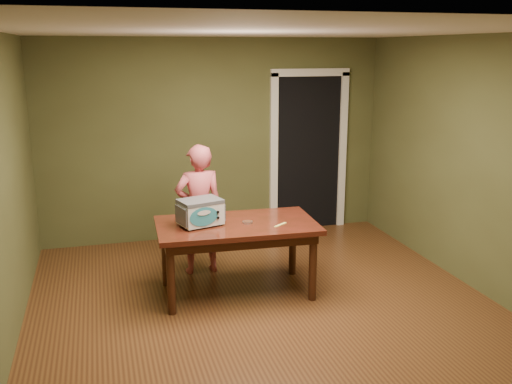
% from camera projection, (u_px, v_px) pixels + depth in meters
% --- Properties ---
extents(floor, '(5.00, 5.00, 0.00)m').
position_uv_depth(floor, '(270.00, 314.00, 5.42)').
color(floor, brown).
rests_on(floor, ground).
extents(room_shell, '(4.52, 5.02, 2.61)m').
position_uv_depth(room_shell, '(271.00, 136.00, 5.00)').
color(room_shell, '#4F542D').
rests_on(room_shell, ground).
extents(doorway, '(1.10, 0.66, 2.25)m').
position_uv_depth(doorway, '(301.00, 150.00, 8.09)').
color(doorway, black).
rests_on(doorway, ground).
extents(dining_table, '(1.64, 0.97, 0.75)m').
position_uv_depth(dining_table, '(237.00, 232.00, 5.76)').
color(dining_table, '#37170C').
rests_on(dining_table, floor).
extents(toy_oven, '(0.48, 0.39, 0.26)m').
position_uv_depth(toy_oven, '(200.00, 211.00, 5.62)').
color(toy_oven, '#4C4F54').
rests_on(toy_oven, dining_table).
extents(baking_pan, '(0.10, 0.10, 0.02)m').
position_uv_depth(baking_pan, '(247.00, 222.00, 5.72)').
color(baking_pan, silver).
rests_on(baking_pan, dining_table).
extents(spatula, '(0.16, 0.13, 0.01)m').
position_uv_depth(spatula, '(280.00, 225.00, 5.66)').
color(spatula, '#FAEF6C').
rests_on(spatula, dining_table).
extents(child, '(0.55, 0.37, 1.46)m').
position_uv_depth(child, '(199.00, 209.00, 6.30)').
color(child, '#D1565F').
rests_on(child, floor).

